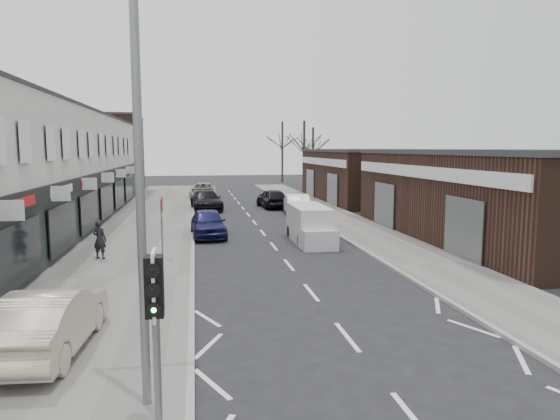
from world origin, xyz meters
name	(u,v)px	position (x,y,z in m)	size (l,w,h in m)	color
ground	(375,371)	(0.00, 0.00, 0.00)	(160.00, 160.00, 0.00)	black
pavement_left	(147,224)	(-6.75, 22.00, 0.06)	(5.50, 64.00, 0.12)	slate
pavement_right	(340,220)	(5.75, 22.00, 0.06)	(3.50, 64.00, 0.12)	slate
shop_terrace_left	(13,171)	(-13.50, 19.50, 3.55)	(8.00, 41.00, 7.10)	silver
brick_block_far	(100,156)	(-13.50, 45.00, 4.00)	(8.00, 10.00, 8.00)	#472F1E
right_unit_near	(508,197)	(12.50, 14.00, 2.25)	(10.00, 18.00, 4.50)	#362218
right_unit_far	(374,176)	(12.50, 34.00, 2.25)	(10.00, 16.00, 4.50)	#362218
tree_far_a	(304,189)	(9.00, 48.00, 0.00)	(3.60, 3.60, 8.00)	#382D26
tree_far_b	(313,185)	(11.50, 54.00, 0.00)	(3.60, 3.60, 7.50)	#382D26
tree_far_c	(282,182)	(8.50, 60.00, 0.00)	(3.60, 3.60, 8.50)	#382D26
traffic_light	(155,301)	(-4.40, -2.02, 2.41)	(0.28, 0.60, 3.10)	slate
street_lamp	(149,158)	(-4.53, -0.80, 4.62)	(2.23, 0.22, 8.00)	slate
warning_sign	(162,209)	(-5.16, 12.00, 2.20)	(0.12, 0.80, 2.70)	slate
white_van	(310,225)	(2.00, 14.82, 0.88)	(1.72, 4.80, 1.86)	silver
sedan_on_pavement	(50,320)	(-7.11, 2.03, 0.86)	(1.57, 4.49, 1.48)	#BCAF97
pedestrian	(100,239)	(-7.78, 12.02, 0.95)	(0.60, 0.40, 1.65)	black
parked_car_left_a	(208,223)	(-3.10, 17.28, 0.75)	(1.77, 4.40, 1.50)	#13153E
parked_car_left_b	(206,200)	(-2.92, 29.24, 0.76)	(2.14, 5.26, 1.53)	black
parked_car_left_c	(203,191)	(-2.98, 38.67, 0.74)	(2.45, 5.32, 1.48)	#B4AB90
parked_car_right_a	(296,204)	(3.50, 25.59, 0.75)	(1.60, 4.58, 1.51)	white
parked_car_right_b	(272,198)	(2.38, 29.89, 0.78)	(1.84, 4.56, 1.55)	black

